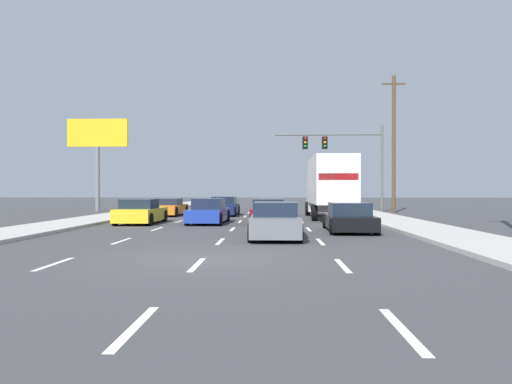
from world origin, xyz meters
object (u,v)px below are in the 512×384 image
at_px(car_gray, 275,221).
at_px(car_blue, 209,212).
at_px(car_black, 349,218).
at_px(car_orange, 169,208).
at_px(car_red, 270,208).
at_px(utility_pole_mid, 394,143).
at_px(traffic_signal_mast, 337,149).
at_px(car_maroon, 268,212).
at_px(box_truck, 330,184).
at_px(car_yellow, 141,212).
at_px(car_navy, 225,207).
at_px(roadside_billboard, 98,143).

bearing_deg(car_gray, car_blue, 115.21).
bearing_deg(car_gray, car_black, 39.92).
distance_m(car_orange, car_blue, 8.19).
distance_m(car_red, utility_pole_mid, 11.72).
bearing_deg(traffic_signal_mast, car_maroon, -113.41).
bearing_deg(car_blue, box_truck, 31.05).
height_order(car_blue, traffic_signal_mast, traffic_signal_mast).
distance_m(car_yellow, car_gray, 9.83).
bearing_deg(box_truck, car_maroon, -133.61).
bearing_deg(traffic_signal_mast, car_gray, -104.25).
bearing_deg(box_truck, car_navy, 154.13).
height_order(car_maroon, car_black, car_maroon).
relative_size(car_black, utility_pole_mid, 0.41).
height_order(car_orange, car_maroon, car_maroon).
height_order(car_gray, car_black, car_gray).
relative_size(car_red, car_maroon, 1.04).
distance_m(car_yellow, utility_pole_mid, 20.74).
relative_size(car_maroon, roadside_billboard, 0.59).
bearing_deg(car_navy, car_black, -61.76).
distance_m(car_blue, car_maroon, 3.16).
height_order(box_truck, roadside_billboard, roadside_billboard).
relative_size(car_navy, car_red, 0.91).
bearing_deg(car_navy, roadside_billboard, 150.84).
height_order(car_maroon, car_gray, car_gray).
bearing_deg(roadside_billboard, traffic_signal_mast, -2.89).
relative_size(car_orange, car_black, 1.02).
distance_m(car_yellow, car_navy, 8.58).
height_order(car_blue, utility_pole_mid, utility_pole_mid).
relative_size(car_orange, car_gray, 0.95).
bearing_deg(car_black, roadside_billboard, 133.91).
xyz_separation_m(car_orange, car_blue, (3.70, -7.31, 0.05)).
bearing_deg(utility_pole_mid, car_orange, -165.05).
bearing_deg(car_blue, car_maroon, 4.24).
bearing_deg(roadside_billboard, car_black, -46.09).
distance_m(car_blue, car_black, 8.09).
bearing_deg(car_red, car_maroon, -90.78).
height_order(car_red, car_gray, car_gray).
relative_size(car_orange, car_maroon, 0.98).
bearing_deg(car_maroon, car_orange, 134.03).
bearing_deg(car_yellow, traffic_signal_mast, 47.28).
distance_m(box_truck, utility_pole_mid, 10.08).
height_order(car_orange, car_red, car_red).
bearing_deg(car_gray, box_truck, 73.42).
height_order(car_maroon, roadside_billboard, roadside_billboard).
distance_m(car_red, car_maroon, 6.47).
height_order(car_black, utility_pole_mid, utility_pole_mid).
height_order(car_red, box_truck, box_truck).
bearing_deg(box_truck, car_blue, -148.95).
distance_m(car_orange, car_gray, 16.29).
relative_size(car_orange, utility_pole_mid, 0.42).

